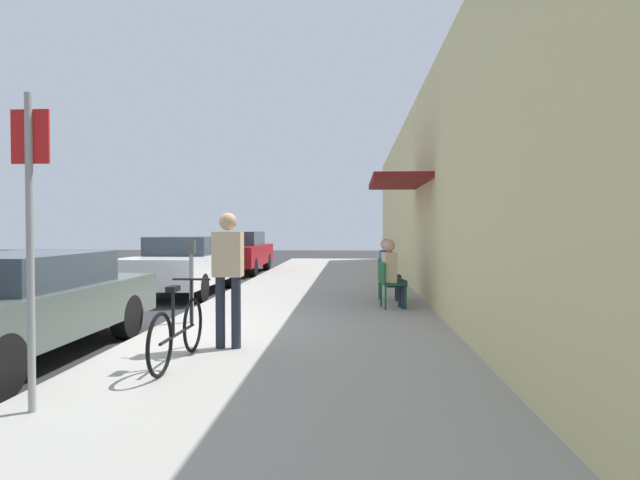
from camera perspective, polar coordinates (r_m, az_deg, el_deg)
ground_plane at (r=7.87m, az=-19.30°, el=-10.67°), size 60.00×60.00×0.00m
sidewalk_slab at (r=9.25m, az=-1.13°, el=-8.42°), size 4.50×32.00×0.12m
building_facade at (r=9.26m, az=13.87°, el=5.71°), size 1.40×32.00×4.67m
parked_car_0 at (r=7.23m, az=-31.26°, el=-6.26°), size 1.80×4.40×1.31m
parked_car_1 at (r=12.90m, az=-14.94°, el=-2.64°), size 1.80×4.40×1.42m
parked_car_2 at (r=18.54m, az=-9.14°, el=-1.33°), size 1.80×4.40×1.51m
parking_meter at (r=8.31m, az=-14.34°, el=-3.80°), size 0.12×0.10×1.32m
street_sign at (r=4.73m, az=-29.95°, el=1.34°), size 0.32×0.06×2.60m
bicycle_0 at (r=5.92m, az=-15.75°, el=-9.88°), size 0.46×1.71×0.90m
cafe_chair_0 at (r=9.59m, az=7.81°, el=-4.68°), size 0.50×0.50×0.87m
seated_patron_0 at (r=9.59m, az=8.17°, el=-3.53°), size 0.47×0.41×1.29m
cafe_chair_1 at (r=10.59m, az=7.42°, el=-4.11°), size 0.46×0.46×0.87m
seated_patron_1 at (r=10.58m, az=7.74°, el=-3.07°), size 0.44×0.37×1.29m
pedestrian_standing at (r=6.42m, az=-10.36°, el=-3.20°), size 0.36×0.22×1.70m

